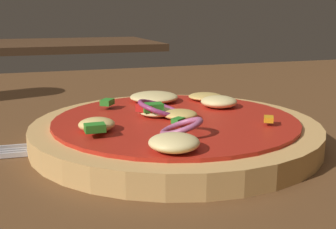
{
  "coord_description": "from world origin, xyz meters",
  "views": [
    {
      "loc": [
        -0.09,
        -0.35,
        0.14
      ],
      "look_at": [
        0.03,
        -0.0,
        0.05
      ],
      "focal_mm": 45.01,
      "sensor_mm": 36.0,
      "label": 1
    }
  ],
  "objects": [
    {
      "name": "pizza",
      "position": [
        0.03,
        -0.02,
        0.04
      ],
      "size": [
        0.25,
        0.25,
        0.04
      ],
      "color": "tan",
      "rests_on": "dining_table"
    },
    {
      "name": "dining_table",
      "position": [
        0.0,
        0.0,
        0.01
      ],
      "size": [
        1.45,
        0.98,
        0.03
      ],
      "color": "brown",
      "rests_on": "ground"
    },
    {
      "name": "background_table",
      "position": [
        0.05,
        1.41,
        0.01
      ],
      "size": [
        0.74,
        0.53,
        0.03
      ],
      "color": "#4C301C",
      "rests_on": "ground"
    }
  ]
}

